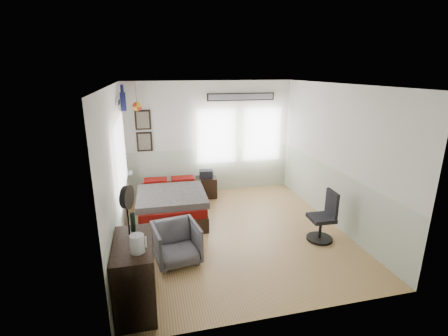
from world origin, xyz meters
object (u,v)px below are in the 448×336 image
Objects in this scene: dresser at (135,274)px; task_chair at (324,220)px; bed at (171,203)px; armchair at (176,243)px; nightstand at (206,187)px.

task_chair is (3.21, 0.97, -0.07)m from dresser.
bed is at bearing 149.94° from task_chair.
bed is 1.87× the size of dresser.
dresser reaches higher than bed.
dresser is at bearing -160.99° from task_chair.
bed is at bearing 75.74° from dresser.
dresser is 1.43× the size of armchair.
bed is 2.67m from dresser.
bed is at bearing -130.07° from nightstand.
nightstand is 3.01m from task_chair.
dresser is 1.08× the size of task_chair.
task_chair is at bearing 16.84° from dresser.
bed is 3.02m from task_chair.
dresser is (-0.66, -2.58, 0.16)m from bed.
armchair is 1.45× the size of nightstand.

